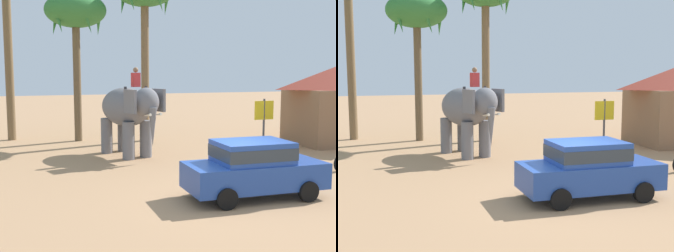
% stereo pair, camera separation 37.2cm
% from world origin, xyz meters
% --- Properties ---
extents(ground_plane, '(120.00, 120.00, 0.00)m').
position_xyz_m(ground_plane, '(0.00, 0.00, 0.00)').
color(ground_plane, tan).
extents(car_sedan_foreground, '(4.16, 2.00, 1.70)m').
position_xyz_m(car_sedan_foreground, '(0.72, 0.02, 0.93)').
color(car_sedan_foreground, '#23479E').
rests_on(car_sedan_foreground, ground).
extents(elephant_with_mahout, '(2.57, 4.02, 3.88)m').
position_xyz_m(elephant_with_mahout, '(-1.10, 7.61, 1.99)').
color(elephant_with_mahout, slate).
rests_on(elephant_with_mahout, ground).
extents(palm_tree_near_hut, '(3.20, 3.20, 7.77)m').
position_xyz_m(palm_tree_near_hut, '(-2.58, 12.66, 6.66)').
color(palm_tree_near_hut, brown).
rests_on(palm_tree_near_hut, ground).
extents(signboard_yellow, '(1.00, 0.10, 2.40)m').
position_xyz_m(signboard_yellow, '(5.55, 7.34, 1.69)').
color(signboard_yellow, '#4C4C51').
rests_on(signboard_yellow, ground).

